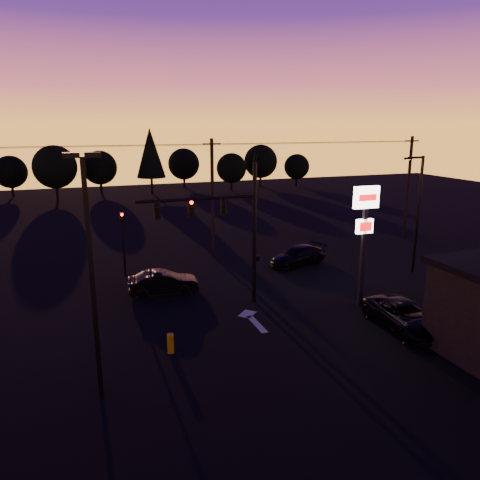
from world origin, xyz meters
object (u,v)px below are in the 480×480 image
object	(u,v)px
pylon_sign	(365,221)
car_right	(298,255)
streetlight	(417,209)
secondary_signal	(123,234)
bollard	(171,343)
suv_parked	(405,316)
traffic_signal_mast	(227,220)
car_mid	(163,282)
parking_lot_light	(91,263)

from	to	relation	value
pylon_sign	car_right	bearing A→B (deg)	88.35
streetlight	car_right	size ratio (longest dim) A/B	1.73
secondary_signal	bollard	bearing A→B (deg)	-86.74
pylon_sign	suv_parked	distance (m)	5.48
traffic_signal_mast	car_right	size ratio (longest dim) A/B	1.85
pylon_sign	streetlight	distance (m)	8.00
secondary_signal	suv_parked	world-z (taller)	secondary_signal
bollard	car_right	xyz separation A→B (m)	(11.55, 10.35, 0.22)
pylon_sign	car_mid	bearing A→B (deg)	150.99
car_right	suv_parked	size ratio (longest dim) A/B	0.93
streetlight	car_right	distance (m)	8.77
car_right	suv_parked	bearing A→B (deg)	-18.86
secondary_signal	pylon_sign	world-z (taller)	pylon_sign
car_right	suv_parked	distance (m)	11.77
streetlight	bollard	size ratio (longest dim) A/B	8.75
streetlight	suv_parked	bearing A→B (deg)	-131.45
traffic_signal_mast	bollard	xyz separation A→B (m)	(-4.21, -4.56, -4.48)
traffic_signal_mast	bollard	size ratio (longest dim) A/B	9.39
parking_lot_light	car_mid	size ratio (longest dim) A/B	2.17
traffic_signal_mast	secondary_signal	world-z (taller)	traffic_signal_mast
car_right	secondary_signal	bearing A→B (deg)	-117.04
car_right	suv_parked	world-z (taller)	suv_parked
pylon_sign	streetlight	size ratio (longest dim) A/B	0.85
secondary_signal	parking_lot_light	world-z (taller)	parking_lot_light
secondary_signal	car_right	world-z (taller)	secondary_signal
traffic_signal_mast	streetlight	bearing A→B (deg)	6.14
car_right	bollard	bearing A→B (deg)	-67.29
streetlight	suv_parked	distance (m)	10.66
secondary_signal	parking_lot_light	bearing A→B (deg)	-99.79
traffic_signal_mast	car_right	distance (m)	10.28
suv_parked	bollard	bearing A→B (deg)	175.56
streetlight	car_mid	xyz separation A→B (m)	(-17.09, 1.64, -3.73)
pylon_sign	bollard	world-z (taller)	pylon_sign
car_mid	car_right	xyz separation A→B (m)	(10.42, 2.65, -0.02)
parking_lot_light	streetlight	distance (m)	23.05
secondary_signal	pylon_sign	xyz separation A→B (m)	(12.00, -9.99, 2.05)
traffic_signal_mast	pylon_sign	distance (m)	7.52
car_mid	secondary_signal	bearing A→B (deg)	27.47
parking_lot_light	bollard	world-z (taller)	parking_lot_light
bollard	car_mid	distance (m)	7.79
pylon_sign	car_mid	world-z (taller)	pylon_sign
secondary_signal	streetlight	distance (m)	19.89
bollard	parking_lot_light	bearing A→B (deg)	-142.59
pylon_sign	streetlight	xyz separation A→B (m)	(6.91, 4.00, -0.49)
car_mid	bollard	bearing A→B (deg)	176.41
bollard	car_right	bearing A→B (deg)	41.87
streetlight	secondary_signal	bearing A→B (deg)	162.44
parking_lot_light	secondary_signal	bearing A→B (deg)	80.21
traffic_signal_mast	car_right	world-z (taller)	traffic_signal_mast
bollard	car_mid	size ratio (longest dim) A/B	0.22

